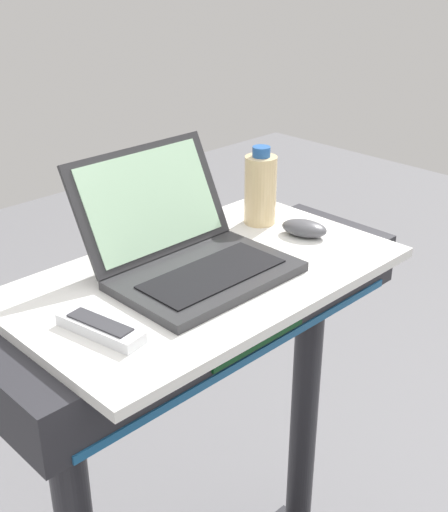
{
  "coord_description": "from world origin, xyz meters",
  "views": [
    {
      "loc": [
        -0.79,
        -0.15,
        1.7
      ],
      "look_at": [
        0.0,
        0.65,
        1.16
      ],
      "focal_mm": 47.35,
      "sensor_mm": 36.0,
      "label": 1
    }
  ],
  "objects_px": {
    "laptop": "(188,250)",
    "tv_remote": "(100,328)",
    "computer_mouse": "(304,228)",
    "water_bottle": "(260,189)"
  },
  "relations": [
    {
      "from": "laptop",
      "to": "tv_remote",
      "type": "relative_size",
      "value": 2.01
    },
    {
      "from": "computer_mouse",
      "to": "tv_remote",
      "type": "bearing_deg",
      "value": 164.47
    },
    {
      "from": "laptop",
      "to": "water_bottle",
      "type": "distance_m",
      "value": 0.29
    },
    {
      "from": "water_bottle",
      "to": "tv_remote",
      "type": "relative_size",
      "value": 1.06
    },
    {
      "from": "computer_mouse",
      "to": "laptop",
      "type": "bearing_deg",
      "value": 153.15
    },
    {
      "from": "computer_mouse",
      "to": "water_bottle",
      "type": "bearing_deg",
      "value": 78.54
    },
    {
      "from": "laptop",
      "to": "tv_remote",
      "type": "xyz_separation_m",
      "value": [
        -0.25,
        -0.07,
        -0.03
      ]
    },
    {
      "from": "water_bottle",
      "to": "tv_remote",
      "type": "xyz_separation_m",
      "value": [
        -0.53,
        -0.14,
        -0.07
      ]
    },
    {
      "from": "laptop",
      "to": "computer_mouse",
      "type": "relative_size",
      "value": 3.33
    },
    {
      "from": "laptop",
      "to": "water_bottle",
      "type": "bearing_deg",
      "value": 13.95
    }
  ]
}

